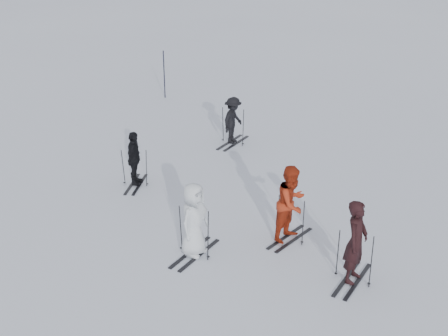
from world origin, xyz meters
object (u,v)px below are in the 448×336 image
(skier_uphill_far, at_px, (233,121))
(piste_marker, at_px, (164,74))
(skier_grey, at_px, (194,221))
(skier_uphill_left, at_px, (134,159))
(skier_near_dark, at_px, (356,243))
(skier_red, at_px, (291,204))

(skier_uphill_far, xyz_separation_m, piste_marker, (-4.09, 5.22, 0.24))
(piste_marker, bearing_deg, skier_grey, -69.95)
(skier_uphill_left, height_order, skier_uphill_far, skier_uphill_far)
(skier_near_dark, height_order, skier_uphill_left, skier_near_dark)
(skier_red, bearing_deg, skier_uphill_far, 50.87)
(skier_red, xyz_separation_m, piste_marker, (-6.68, 11.51, 0.12))
(skier_uphill_left, relative_size, piste_marker, 0.76)
(skier_red, bearing_deg, skier_near_dark, -107.03)
(skier_uphill_far, bearing_deg, skier_near_dark, -134.73)
(skier_grey, bearing_deg, piste_marker, 39.38)
(skier_near_dark, xyz_separation_m, piste_marker, (-8.13, 12.99, 0.14))
(skier_near_dark, relative_size, skier_uphill_far, 1.12)
(skier_red, bearing_deg, skier_grey, 147.20)
(skier_near_dark, distance_m, skier_uphill_far, 8.76)
(skier_uphill_far, relative_size, piste_marker, 0.77)
(skier_uphill_far, height_order, piste_marker, piste_marker)
(skier_red, bearing_deg, skier_uphill_left, 92.89)
(skier_uphill_left, xyz_separation_m, piste_marker, (-1.97, 9.26, 0.25))
(skier_grey, distance_m, skier_uphill_far, 7.44)
(skier_grey, height_order, piste_marker, piste_marker)
(skier_red, height_order, skier_uphill_left, skier_red)
(skier_grey, relative_size, skier_uphill_far, 1.06)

